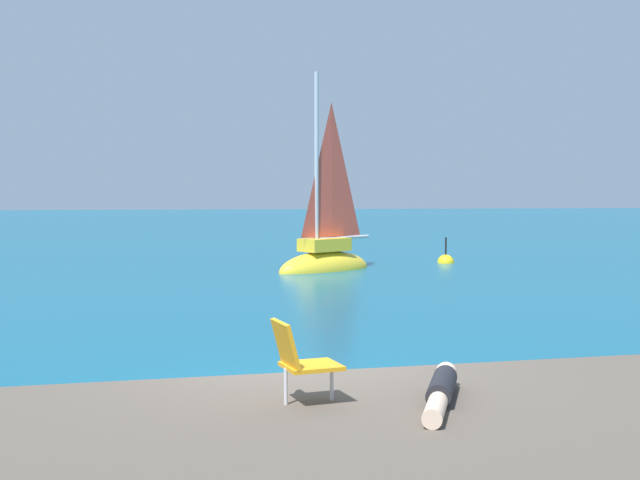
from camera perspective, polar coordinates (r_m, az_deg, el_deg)
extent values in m
plane|color=#0F5675|center=(10.44, -1.89, -10.81)|extent=(160.00, 160.00, 0.00)
cube|color=brown|center=(7.97, 7.85, -13.49)|extent=(8.41, 5.25, 0.53)
cube|color=brown|center=(10.50, 1.07, -10.72)|extent=(0.70, 0.88, 0.57)
cube|color=brown|center=(11.29, 17.64, -9.88)|extent=(1.28, 1.12, 0.77)
ellipsoid|color=yellow|center=(26.27, 0.30, -2.01)|extent=(3.50, 2.90, 1.18)
cube|color=yellow|center=(26.21, 0.30, -0.31)|extent=(1.71, 1.52, 0.39)
cylinder|color=#B7B7BC|center=(25.94, -0.24, 5.15)|extent=(0.13, 0.13, 5.36)
cylinder|color=#B2B2B7|center=(26.70, 1.51, 0.16)|extent=(1.83, 1.29, 0.10)
pyramid|color=#DB4C38|center=(26.33, 0.76, 4.66)|extent=(1.46, 1.01, 4.07)
cylinder|color=black|center=(8.59, 8.04, -9.54)|extent=(0.53, 0.93, 0.24)
cylinder|color=beige|center=(7.87, 7.61, -10.99)|extent=(0.40, 0.72, 0.18)
sphere|color=beige|center=(9.12, 8.31, -8.63)|extent=(0.22, 0.22, 0.22)
cube|color=orange|center=(8.33, -0.56, -8.30)|extent=(0.62, 0.59, 0.04)
cube|color=orange|center=(8.20, -2.28, -6.89)|extent=(0.26, 0.50, 0.45)
cylinder|color=silver|center=(8.44, 0.78, -9.36)|extent=(0.04, 0.04, 0.35)
cylinder|color=silver|center=(8.29, -2.27, -9.61)|extent=(0.04, 0.04, 0.35)
sphere|color=yellow|center=(29.03, 8.28, -1.50)|extent=(0.56, 0.56, 0.56)
cylinder|color=black|center=(28.99, 8.29, -0.42)|extent=(0.06, 0.06, 0.60)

